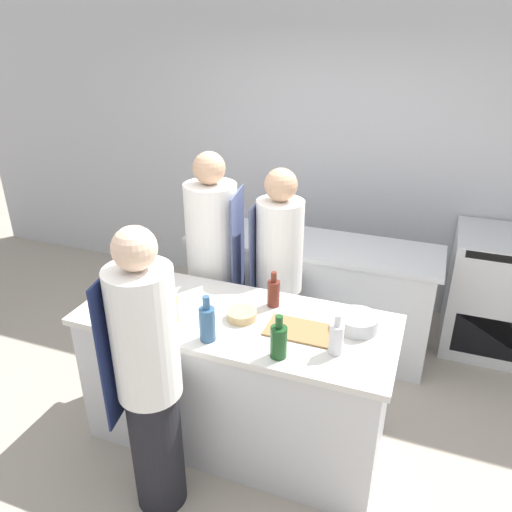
# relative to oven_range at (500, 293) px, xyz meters

# --- Properties ---
(ground_plane) EXTENTS (16.00, 16.00, 0.00)m
(ground_plane) POSITION_rel_oven_range_xyz_m (-1.63, -1.72, -0.50)
(ground_plane) COLOR #A89E8E
(wall_back) EXTENTS (8.00, 0.06, 2.80)m
(wall_back) POSITION_rel_oven_range_xyz_m (-1.63, 0.41, 0.90)
(wall_back) COLOR silver
(wall_back) RESTS_ON ground_plane
(prep_counter) EXTENTS (1.92, 0.77, 0.93)m
(prep_counter) POSITION_rel_oven_range_xyz_m (-1.63, -1.72, -0.04)
(prep_counter) COLOR silver
(prep_counter) RESTS_ON ground_plane
(pass_counter) EXTENTS (2.03, 0.61, 0.93)m
(pass_counter) POSITION_rel_oven_range_xyz_m (-1.48, -0.47, -0.04)
(pass_counter) COLOR silver
(pass_counter) RESTS_ON ground_plane
(oven_range) EXTENTS (0.81, 0.72, 1.00)m
(oven_range) POSITION_rel_oven_range_xyz_m (0.00, 0.00, 0.00)
(oven_range) COLOR silver
(oven_range) RESTS_ON ground_plane
(chef_at_prep_near) EXTENTS (0.37, 0.35, 1.71)m
(chef_at_prep_near) POSITION_rel_oven_range_xyz_m (-1.86, -2.33, 0.36)
(chef_at_prep_near) COLOR black
(chef_at_prep_near) RESTS_ON ground_plane
(chef_at_stove) EXTENTS (0.41, 0.39, 1.75)m
(chef_at_stove) POSITION_rel_oven_range_xyz_m (-2.07, -1.09, 0.37)
(chef_at_stove) COLOR black
(chef_at_stove) RESTS_ON ground_plane
(chef_at_pass_far) EXTENTS (0.35, 0.33, 1.66)m
(chef_at_pass_far) POSITION_rel_oven_range_xyz_m (-1.60, -1.00, 0.34)
(chef_at_pass_far) COLOR black
(chef_at_pass_far) RESTS_ON ground_plane
(bottle_olive_oil) EXTENTS (0.08, 0.08, 0.23)m
(bottle_olive_oil) POSITION_rel_oven_range_xyz_m (-1.46, -1.51, 0.52)
(bottle_olive_oil) COLOR #5B2319
(bottle_olive_oil) RESTS_ON prep_counter
(bottle_vinegar) EXTENTS (0.09, 0.09, 0.27)m
(bottle_vinegar) POSITION_rel_oven_range_xyz_m (-1.68, -1.98, 0.54)
(bottle_vinegar) COLOR #2D5175
(bottle_vinegar) RESTS_ON prep_counter
(bottle_wine) EXTENTS (0.08, 0.08, 0.22)m
(bottle_wine) POSITION_rel_oven_range_xyz_m (-1.96, -1.90, 0.52)
(bottle_wine) COLOR #B2A84C
(bottle_wine) RESTS_ON prep_counter
(bottle_cooking_oil) EXTENTS (0.09, 0.09, 0.25)m
(bottle_cooking_oil) POSITION_rel_oven_range_xyz_m (-1.27, -1.99, 0.52)
(bottle_cooking_oil) COLOR #19471E
(bottle_cooking_oil) RESTS_ON prep_counter
(bottle_sauce) EXTENTS (0.08, 0.08, 0.23)m
(bottle_sauce) POSITION_rel_oven_range_xyz_m (-1.00, -1.85, 0.52)
(bottle_sauce) COLOR silver
(bottle_sauce) RESTS_ON prep_counter
(bowl_mixing_large) EXTENTS (0.24, 0.24, 0.09)m
(bowl_mixing_large) POSITION_rel_oven_range_xyz_m (-0.93, -1.58, 0.47)
(bowl_mixing_large) COLOR #B7BABC
(bowl_mixing_large) RESTS_ON prep_counter
(bowl_prep_small) EXTENTS (0.18, 0.18, 0.05)m
(bowl_prep_small) POSITION_rel_oven_range_xyz_m (-1.59, -1.72, 0.45)
(bowl_prep_small) COLOR tan
(bowl_prep_small) RESTS_ON prep_counter
(bowl_ceramic_blue) EXTENTS (0.22, 0.22, 0.07)m
(bowl_ceramic_blue) POSITION_rel_oven_range_xyz_m (-2.36, -1.63, 0.46)
(bowl_ceramic_blue) COLOR navy
(bowl_ceramic_blue) RESTS_ON prep_counter
(cutting_board) EXTENTS (0.38, 0.23, 0.01)m
(cutting_board) POSITION_rel_oven_range_xyz_m (-1.23, -1.72, 0.43)
(cutting_board) COLOR olive
(cutting_board) RESTS_ON prep_counter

